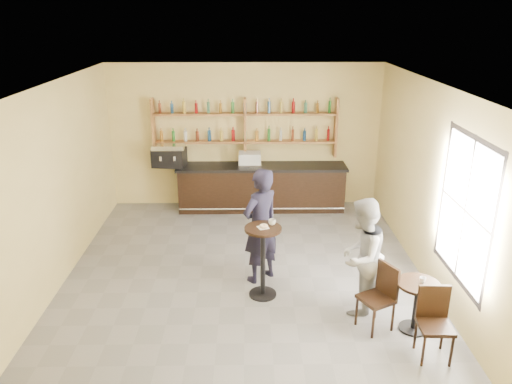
{
  "coord_description": "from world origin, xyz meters",
  "views": [
    {
      "loc": [
        0.07,
        -7.38,
        4.24
      ],
      "look_at": [
        0.2,
        0.8,
        1.25
      ],
      "focal_mm": 35.0,
      "sensor_mm": 36.0,
      "label": 1
    }
  ],
  "objects_px": {
    "bar_counter": "(261,187)",
    "man_main": "(260,226)",
    "pastry_case": "(250,159)",
    "chair_south": "(435,326)",
    "pedestal_table": "(263,262)",
    "cafe_table": "(416,306)",
    "espresso_machine": "(169,155)",
    "patron_second": "(361,256)",
    "chair_west": "(376,298)"
  },
  "relations": [
    {
      "from": "cafe_table",
      "to": "man_main",
      "type": "bearing_deg",
      "value": 145.65
    },
    {
      "from": "espresso_machine",
      "to": "patron_second",
      "type": "distance_m",
      "value": 5.31
    },
    {
      "from": "pastry_case",
      "to": "patron_second",
      "type": "xyz_separation_m",
      "value": [
        1.6,
        -4.1,
        -0.28
      ]
    },
    {
      "from": "pastry_case",
      "to": "bar_counter",
      "type": "bearing_deg",
      "value": 5.49
    },
    {
      "from": "espresso_machine",
      "to": "chair_south",
      "type": "xyz_separation_m",
      "value": [
        4.09,
        -5.22,
        -0.79
      ]
    },
    {
      "from": "bar_counter",
      "to": "pastry_case",
      "type": "relative_size",
      "value": 7.52
    },
    {
      "from": "chair_south",
      "to": "cafe_table",
      "type": "bearing_deg",
      "value": 96.97
    },
    {
      "from": "pedestal_table",
      "to": "chair_south",
      "type": "xyz_separation_m",
      "value": [
        2.15,
        -1.54,
        -0.11
      ]
    },
    {
      "from": "espresso_machine",
      "to": "patron_second",
      "type": "bearing_deg",
      "value": -42.42
    },
    {
      "from": "chair_south",
      "to": "pastry_case",
      "type": "bearing_deg",
      "value": 116.28
    },
    {
      "from": "bar_counter",
      "to": "cafe_table",
      "type": "height_order",
      "value": "bar_counter"
    },
    {
      "from": "bar_counter",
      "to": "espresso_machine",
      "type": "height_order",
      "value": "espresso_machine"
    },
    {
      "from": "man_main",
      "to": "cafe_table",
      "type": "relative_size",
      "value": 2.59
    },
    {
      "from": "man_main",
      "to": "cafe_table",
      "type": "height_order",
      "value": "man_main"
    },
    {
      "from": "pedestal_table",
      "to": "pastry_case",
      "type": "bearing_deg",
      "value": 92.87
    },
    {
      "from": "bar_counter",
      "to": "chair_south",
      "type": "bearing_deg",
      "value": -68.34
    },
    {
      "from": "pedestal_table",
      "to": "man_main",
      "type": "distance_m",
      "value": 0.64
    },
    {
      "from": "cafe_table",
      "to": "patron_second",
      "type": "relative_size",
      "value": 0.42
    },
    {
      "from": "espresso_machine",
      "to": "bar_counter",
      "type": "bearing_deg",
      "value": 8.24
    },
    {
      "from": "pastry_case",
      "to": "chair_south",
      "type": "xyz_separation_m",
      "value": [
        2.33,
        -5.22,
        -0.69
      ]
    },
    {
      "from": "pedestal_table",
      "to": "chair_west",
      "type": "xyz_separation_m",
      "value": [
        1.55,
        -0.89,
        -0.1
      ]
    },
    {
      "from": "bar_counter",
      "to": "cafe_table",
      "type": "xyz_separation_m",
      "value": [
        2.02,
        -4.62,
        -0.13
      ]
    },
    {
      "from": "bar_counter",
      "to": "pedestal_table",
      "type": "height_order",
      "value": "pedestal_table"
    },
    {
      "from": "bar_counter",
      "to": "chair_south",
      "type": "height_order",
      "value": "bar_counter"
    },
    {
      "from": "espresso_machine",
      "to": "patron_second",
      "type": "relative_size",
      "value": 0.39
    },
    {
      "from": "man_main",
      "to": "patron_second",
      "type": "xyz_separation_m",
      "value": [
        1.44,
        -0.93,
        -0.08
      ]
    },
    {
      "from": "pastry_case",
      "to": "man_main",
      "type": "relative_size",
      "value": 0.26
    },
    {
      "from": "bar_counter",
      "to": "chair_west",
      "type": "height_order",
      "value": "bar_counter"
    },
    {
      "from": "bar_counter",
      "to": "man_main",
      "type": "relative_size",
      "value": 1.94
    },
    {
      "from": "bar_counter",
      "to": "chair_west",
      "type": "xyz_separation_m",
      "value": [
        1.47,
        -4.57,
        -0.03
      ]
    },
    {
      "from": "cafe_table",
      "to": "chair_south",
      "type": "distance_m",
      "value": 0.61
    },
    {
      "from": "man_main",
      "to": "cafe_table",
      "type": "bearing_deg",
      "value": 104.65
    },
    {
      "from": "pastry_case",
      "to": "patron_second",
      "type": "relative_size",
      "value": 0.28
    },
    {
      "from": "bar_counter",
      "to": "pastry_case",
      "type": "bearing_deg",
      "value": 180.0
    },
    {
      "from": "chair_south",
      "to": "patron_second",
      "type": "distance_m",
      "value": 1.4
    },
    {
      "from": "pastry_case",
      "to": "chair_west",
      "type": "bearing_deg",
      "value": -63.75
    },
    {
      "from": "bar_counter",
      "to": "patron_second",
      "type": "height_order",
      "value": "patron_second"
    },
    {
      "from": "cafe_table",
      "to": "chair_west",
      "type": "height_order",
      "value": "chair_west"
    },
    {
      "from": "cafe_table",
      "to": "chair_west",
      "type": "bearing_deg",
      "value": 174.81
    },
    {
      "from": "cafe_table",
      "to": "patron_second",
      "type": "height_order",
      "value": "patron_second"
    },
    {
      "from": "man_main",
      "to": "chair_west",
      "type": "relative_size",
      "value": 2.01
    },
    {
      "from": "pedestal_table",
      "to": "man_main",
      "type": "bearing_deg",
      "value": 93.07
    },
    {
      "from": "chair_west",
      "to": "patron_second",
      "type": "xyz_separation_m",
      "value": [
        -0.14,
        0.47,
        0.4
      ]
    },
    {
      "from": "man_main",
      "to": "patron_second",
      "type": "bearing_deg",
      "value": 106.08
    },
    {
      "from": "espresso_machine",
      "to": "chair_west",
      "type": "distance_m",
      "value": 5.8
    },
    {
      "from": "pastry_case",
      "to": "cafe_table",
      "type": "bearing_deg",
      "value": -58.22
    },
    {
      "from": "man_main",
      "to": "pedestal_table",
      "type": "bearing_deg",
      "value": 52.07
    },
    {
      "from": "pedestal_table",
      "to": "cafe_table",
      "type": "bearing_deg",
      "value": -24.1
    },
    {
      "from": "bar_counter",
      "to": "espresso_machine",
      "type": "distance_m",
      "value": 2.16
    },
    {
      "from": "man_main",
      "to": "patron_second",
      "type": "distance_m",
      "value": 1.72
    }
  ]
}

